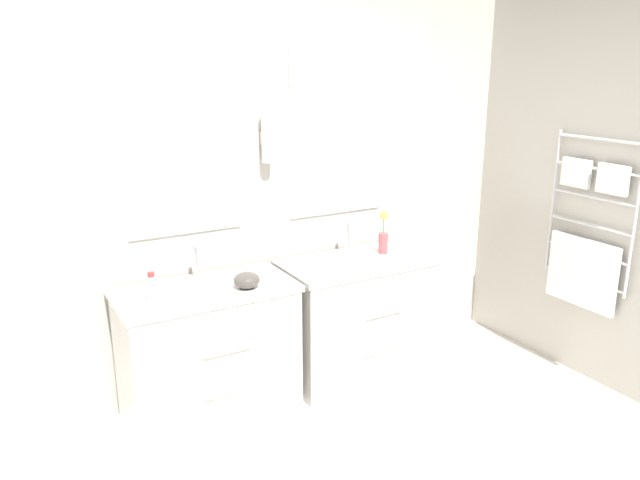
{
  "coord_description": "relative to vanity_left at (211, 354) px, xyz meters",
  "views": [
    {
      "loc": [
        -1.44,
        -1.76,
        2.06
      ],
      "look_at": [
        0.26,
        1.22,
        1.06
      ],
      "focal_mm": 35.0,
      "sensor_mm": 36.0,
      "label": 1
    }
  ],
  "objects": [
    {
      "name": "faucet_left",
      "position": [
        0.0,
        0.15,
        0.52
      ],
      "size": [
        0.17,
        0.14,
        0.23
      ],
      "color": "silver",
      "rests_on": "vanity_left"
    },
    {
      "name": "toiletry_bottle",
      "position": [
        -0.32,
        -0.05,
        0.48
      ],
      "size": [
        0.06,
        0.06,
        0.17
      ],
      "color": "silver",
      "rests_on": "vanity_left"
    },
    {
      "name": "flower_vase",
      "position": [
        1.25,
        0.07,
        0.52
      ],
      "size": [
        0.06,
        0.06,
        0.29
      ],
      "color": "#CC4C51",
      "rests_on": "vanity_right"
    },
    {
      "name": "soap_dish",
      "position": [
        0.84,
        -0.08,
        0.42
      ],
      "size": [
        0.11,
        0.08,
        0.04
      ],
      "color": "white",
      "rests_on": "vanity_right"
    },
    {
      "name": "vanity_left",
      "position": [
        0.0,
        0.0,
        0.0
      ],
      "size": [
        1.01,
        0.58,
        0.81
      ],
      "color": "silver",
      "rests_on": "ground_plane"
    },
    {
      "name": "amenity_bowl",
      "position": [
        0.2,
        -0.09,
        0.45
      ],
      "size": [
        0.15,
        0.15,
        0.09
      ],
      "color": "#4C4742",
      "rests_on": "vanity_left"
    },
    {
      "name": "faucet_right",
      "position": [
        1.04,
        0.15,
        0.52
      ],
      "size": [
        0.17,
        0.14,
        0.23
      ],
      "color": "silver",
      "rests_on": "vanity_right"
    },
    {
      "name": "wall_right",
      "position": [
        2.38,
        -0.63,
        0.88
      ],
      "size": [
        0.13,
        3.6,
        2.6
      ],
      "color": "#B2ADA3",
      "rests_on": "ground_plane"
    },
    {
      "name": "wall_back",
      "position": [
        0.37,
        0.35,
        0.9
      ],
      "size": [
        5.59,
        0.15,
        2.6
      ],
      "color": "#B2ADA3",
      "rests_on": "ground_plane"
    },
    {
      "name": "vanity_right",
      "position": [
        1.04,
        0.0,
        0.0
      ],
      "size": [
        1.01,
        0.58,
        0.81
      ],
      "color": "silver",
      "rests_on": "ground_plane"
    }
  ]
}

